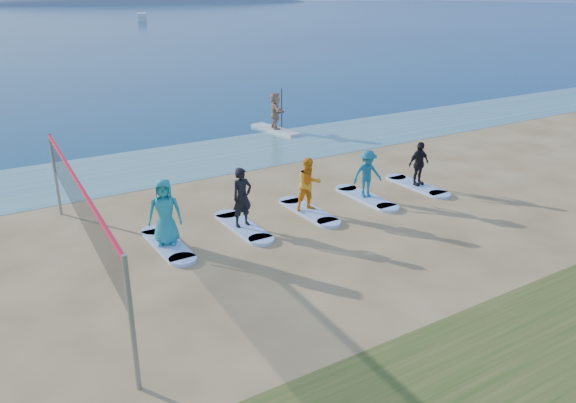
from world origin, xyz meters
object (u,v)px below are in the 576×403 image
boat_offshore_b (142,21)px  surfboard_1 (243,227)px  paddleboard (276,130)px  student_2 (309,185)px  volleyball_net (79,201)px  surfboard_2 (309,211)px  surfboard_3 (366,198)px  surfboard_0 (168,245)px  surfboard_4 (417,186)px  student_3 (367,174)px  student_0 (165,212)px  paddleboarder (275,111)px  student_1 (242,197)px  student_4 (419,164)px

boat_offshore_b → surfboard_1: (-34.96, -114.36, 0.04)m
paddleboard → student_2: bearing=-123.8°
volleyball_net → surfboard_2: volleyball_net is taller
surfboard_2 → surfboard_3: (2.24, 0.00, 0.00)m
surfboard_0 → surfboard_4: 8.95m
student_2 → student_3: bearing=6.2°
boat_offshore_b → student_0: (-37.20, -114.36, 0.97)m
student_0 → surfboard_2: bearing=24.5°
paddleboarder → surfboard_4: paddleboarder is taller
paddleboarder → student_1: paddleboarder is taller
volleyball_net → paddleboard: volleyball_net is taller
surfboard_1 → student_1: bearing=0.0°
surfboard_0 → surfboard_1: 2.24m
paddleboard → surfboard_0: size_ratio=1.36×
boat_offshore_b → student_4: (-28.24, -114.36, 0.84)m
student_0 → surfboard_1: 2.42m
paddleboard → surfboard_1: bearing=-133.6°
student_0 → student_2: 4.48m
boat_offshore_b → surfboard_3: boat_offshore_b is taller
boat_offshore_b → surfboard_2: 118.95m
surfboard_2 → paddleboard: bearing=64.5°
surfboard_1 → student_1: student_1 is taller
boat_offshore_b → student_0: 120.26m
student_3 → paddleboard: bearing=87.5°
surfboard_4 → boat_offshore_b: bearing=76.1°
volleyball_net → student_2: 6.75m
student_0 → paddleboard: bearing=71.2°
surfboard_3 → surfboard_4: 2.24m
surfboard_3 → boat_offshore_b: bearing=75.1°
volleyball_net → student_4: (11.12, 0.63, -1.07)m
surfboard_1 → student_4: student_4 is taller
paddleboarder → surfboard_3: 9.96m
student_2 → surfboard_1: bearing=-173.8°
student_0 → surfboard_3: (6.71, 0.00, -0.93)m
surfboard_2 → student_3: student_3 is taller
student_0 → surfboard_4: size_ratio=0.80×
student_1 → surfboard_3: size_ratio=0.77×
paddleboard → surfboard_4: size_ratio=1.36×
boat_offshore_b → surfboard_1: size_ratio=3.08×
volleyball_net → paddleboarder: 15.25m
surfboard_0 → student_0: 0.93m
boat_offshore_b → surfboard_1: boat_offshore_b is taller
surfboard_0 → surfboard_1: (2.24, 0.00, 0.00)m
surfboard_3 → student_2: bearing=180.0°
volleyball_net → student_2: bearing=5.5°
student_2 → student_0: bearing=-173.8°
paddleboarder → student_2: (-4.59, -9.64, -0.07)m
surfboard_3 → student_3: student_3 is taller
paddleboard → surfboard_3: (-2.35, -9.64, -0.01)m
surfboard_4 → student_4: student_4 is taller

